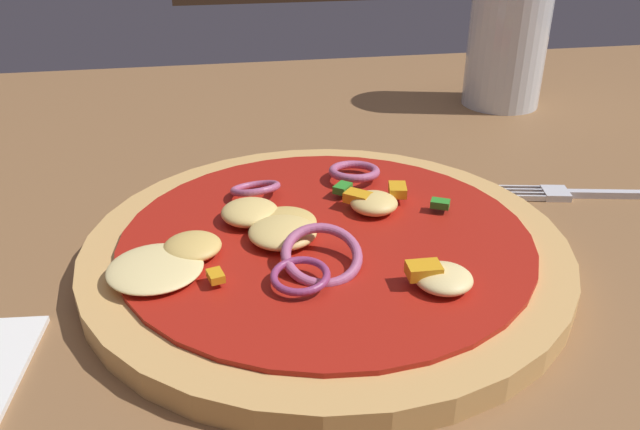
# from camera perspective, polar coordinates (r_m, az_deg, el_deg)

# --- Properties ---
(dining_table) EXTENTS (1.26, 1.05, 0.03)m
(dining_table) POSITION_cam_1_polar(r_m,az_deg,el_deg) (0.38, 9.66, -7.85)
(dining_table) COLOR brown
(dining_table) RESTS_ON ground
(pizza) EXTENTS (0.29, 0.29, 0.04)m
(pizza) POSITION_cam_1_polar(r_m,az_deg,el_deg) (0.38, 0.24, -2.78)
(pizza) COLOR tan
(pizza) RESTS_ON dining_table
(fork) EXTENTS (0.16, 0.05, 0.01)m
(fork) POSITION_cam_1_polar(r_m,az_deg,el_deg) (0.50, 23.27, 1.76)
(fork) COLOR silver
(fork) RESTS_ON dining_table
(beer_glass) EXTENTS (0.08, 0.08, 0.14)m
(beer_glass) POSITION_cam_1_polar(r_m,az_deg,el_deg) (0.68, 16.51, 14.83)
(beer_glass) COLOR silver
(beer_glass) RESTS_ON dining_table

